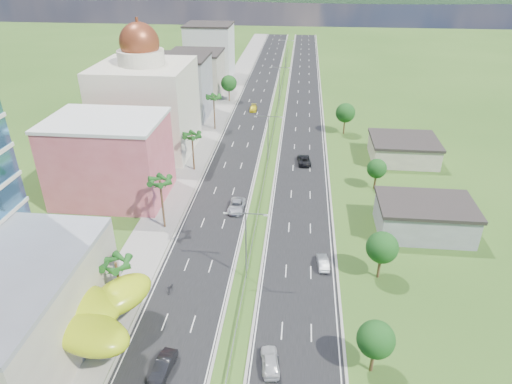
% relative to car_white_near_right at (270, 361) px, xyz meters
% --- Properties ---
extents(ground, '(500.00, 500.00, 0.00)m').
position_rel_car_white_near_right_xyz_m(ground, '(-4.59, 5.63, -0.87)').
color(ground, '#2D5119').
rests_on(ground, ground).
extents(road_left, '(11.00, 260.00, 0.04)m').
position_rel_car_white_near_right_xyz_m(road_left, '(-12.09, 95.63, -0.85)').
color(road_left, black).
rests_on(road_left, ground).
extents(road_right, '(11.00, 260.00, 0.04)m').
position_rel_car_white_near_right_xyz_m(road_right, '(2.91, 95.63, -0.85)').
color(road_right, black).
rests_on(road_right, ground).
extents(sidewalk_left, '(7.00, 260.00, 0.12)m').
position_rel_car_white_near_right_xyz_m(sidewalk_left, '(-21.59, 95.63, -0.81)').
color(sidewalk_left, gray).
rests_on(sidewalk_left, ground).
extents(median_guardrail, '(0.10, 216.06, 0.76)m').
position_rel_car_white_near_right_xyz_m(median_guardrail, '(-4.59, 77.62, -0.25)').
color(median_guardrail, gray).
rests_on(median_guardrail, ground).
extents(streetlight_median_b, '(6.04, 0.25, 11.00)m').
position_rel_car_white_near_right_xyz_m(streetlight_median_b, '(-4.59, 15.63, 5.88)').
color(streetlight_median_b, gray).
rests_on(streetlight_median_b, ground).
extents(streetlight_median_c, '(6.04, 0.25, 11.00)m').
position_rel_car_white_near_right_xyz_m(streetlight_median_c, '(-4.59, 55.63, 5.88)').
color(streetlight_median_c, gray).
rests_on(streetlight_median_c, ground).
extents(streetlight_median_d, '(6.04, 0.25, 11.00)m').
position_rel_car_white_near_right_xyz_m(streetlight_median_d, '(-4.59, 100.63, 5.88)').
color(streetlight_median_d, gray).
rests_on(streetlight_median_d, ground).
extents(streetlight_median_e, '(6.04, 0.25, 11.00)m').
position_rel_car_white_near_right_xyz_m(streetlight_median_e, '(-4.59, 145.63, 5.88)').
color(streetlight_median_e, gray).
rests_on(streetlight_median_e, ground).
extents(lime_canopy, '(18.00, 15.00, 7.40)m').
position_rel_car_white_near_right_xyz_m(lime_canopy, '(-24.59, 1.63, 4.12)').
color(lime_canopy, '#A9C012').
rests_on(lime_canopy, ground).
extents(pink_shophouse, '(20.00, 15.00, 15.00)m').
position_rel_car_white_near_right_xyz_m(pink_shophouse, '(-32.59, 37.63, 6.63)').
color(pink_shophouse, '#C24F5A').
rests_on(pink_shophouse, ground).
extents(domed_building, '(20.00, 20.00, 28.70)m').
position_rel_car_white_near_right_xyz_m(domed_building, '(-32.59, 60.63, 10.49)').
color(domed_building, beige).
rests_on(domed_building, ground).
extents(midrise_grey, '(16.00, 15.00, 16.00)m').
position_rel_car_white_near_right_xyz_m(midrise_grey, '(-31.59, 85.63, 7.13)').
color(midrise_grey, gray).
rests_on(midrise_grey, ground).
extents(midrise_beige, '(16.00, 15.00, 13.00)m').
position_rel_car_white_near_right_xyz_m(midrise_beige, '(-31.59, 107.63, 5.63)').
color(midrise_beige, '#A59788').
rests_on(midrise_beige, ground).
extents(midrise_white, '(16.00, 15.00, 18.00)m').
position_rel_car_white_near_right_xyz_m(midrise_white, '(-31.59, 130.63, 8.13)').
color(midrise_white, silver).
rests_on(midrise_white, ground).
extents(shed_near, '(15.00, 10.00, 5.00)m').
position_rel_car_white_near_right_xyz_m(shed_near, '(23.41, 30.63, 1.63)').
color(shed_near, gray).
rests_on(shed_near, ground).
extents(shed_far, '(14.00, 12.00, 4.40)m').
position_rel_car_white_near_right_xyz_m(shed_far, '(25.41, 60.63, 1.33)').
color(shed_far, '#A59788').
rests_on(shed_far, ground).
extents(palm_tree_b, '(3.60, 3.60, 8.10)m').
position_rel_car_white_near_right_xyz_m(palm_tree_b, '(-20.09, 7.63, 6.19)').
color(palm_tree_b, '#47301C').
rests_on(palm_tree_b, ground).
extents(palm_tree_c, '(3.60, 3.60, 9.60)m').
position_rel_car_white_near_right_xyz_m(palm_tree_c, '(-20.09, 27.63, 7.63)').
color(palm_tree_c, '#47301C').
rests_on(palm_tree_c, ground).
extents(palm_tree_d, '(3.60, 3.60, 8.60)m').
position_rel_car_white_near_right_xyz_m(palm_tree_d, '(-20.09, 50.63, 6.67)').
color(palm_tree_d, '#47301C').
rests_on(palm_tree_d, ground).
extents(palm_tree_e, '(3.60, 3.60, 9.40)m').
position_rel_car_white_near_right_xyz_m(palm_tree_e, '(-20.09, 75.63, 7.44)').
color(palm_tree_e, '#47301C').
rests_on(palm_tree_e, ground).
extents(leafy_tree_lfar, '(4.90, 4.90, 8.05)m').
position_rel_car_white_near_right_xyz_m(leafy_tree_lfar, '(-20.09, 100.63, 4.71)').
color(leafy_tree_lfar, '#47301C').
rests_on(leafy_tree_lfar, ground).
extents(leafy_tree_ra, '(4.20, 4.20, 6.90)m').
position_rel_car_white_near_right_xyz_m(leafy_tree_ra, '(11.41, 0.63, 3.91)').
color(leafy_tree_ra, '#47301C').
rests_on(leafy_tree_ra, ground).
extents(leafy_tree_rb, '(4.55, 4.55, 7.47)m').
position_rel_car_white_near_right_xyz_m(leafy_tree_rb, '(14.41, 17.63, 4.31)').
color(leafy_tree_rb, '#47301C').
rests_on(leafy_tree_rb, ground).
extents(leafy_tree_rc, '(3.85, 3.85, 6.33)m').
position_rel_car_white_near_right_xyz_m(leafy_tree_rc, '(17.41, 45.63, 3.51)').
color(leafy_tree_rc, '#47301C').
rests_on(leafy_tree_rc, ground).
extents(leafy_tree_rd, '(4.90, 4.90, 8.05)m').
position_rel_car_white_near_right_xyz_m(leafy_tree_rd, '(13.41, 75.63, 4.71)').
color(leafy_tree_rd, '#47301C').
rests_on(leafy_tree_rd, ground).
extents(car_dark_left, '(2.33, 5.03, 1.60)m').
position_rel_car_white_near_right_xyz_m(car_dark_left, '(-11.90, -1.87, -0.03)').
color(car_dark_left, black).
rests_on(car_dark_left, road_left).
extents(car_silver_mid_left, '(2.85, 5.91, 1.62)m').
position_rel_car_white_near_right_xyz_m(car_silver_mid_left, '(-8.68, 34.63, -0.02)').
color(car_silver_mid_left, '#A6A8AE').
rests_on(car_silver_mid_left, road_left).
extents(car_yellow_far_left, '(2.16, 4.96, 1.42)m').
position_rel_car_white_near_right_xyz_m(car_yellow_far_left, '(-11.66, 91.96, -0.12)').
color(car_yellow_far_left, yellow).
rests_on(car_yellow_far_left, road_left).
extents(car_white_near_right, '(2.69, 5.10, 1.66)m').
position_rel_car_white_near_right_xyz_m(car_white_near_right, '(0.00, 0.00, 0.00)').
color(car_white_near_right, silver).
rests_on(car_white_near_right, road_right).
extents(car_silver_right, '(1.88, 4.47, 1.44)m').
position_rel_car_white_near_right_xyz_m(car_silver_right, '(6.51, 19.34, -0.11)').
color(car_silver_right, '#A6A9AD').
rests_on(car_silver_right, road_right).
extents(car_dark_far_right, '(3.27, 6.09, 1.63)m').
position_rel_car_white_near_right_xyz_m(car_dark_far_right, '(3.41, 56.36, -0.01)').
color(car_dark_far_right, black).
rests_on(car_dark_far_right, road_right).
extents(motorcycle, '(0.70, 2.00, 1.26)m').
position_rel_car_white_near_right_xyz_m(motorcycle, '(-14.78, 11.59, -0.20)').
color(motorcycle, black).
rests_on(motorcycle, road_left).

